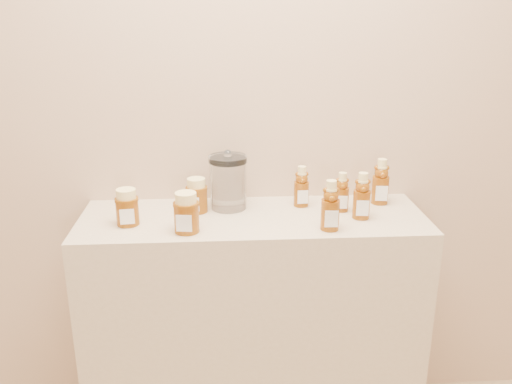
{
  "coord_description": "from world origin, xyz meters",
  "views": [
    {
      "loc": [
        -0.1,
        -0.19,
        1.59
      ],
      "look_at": [
        0.01,
        1.52,
        1.0
      ],
      "focal_mm": 38.0,
      "sensor_mm": 36.0,
      "label": 1
    }
  ],
  "objects_px": {
    "display_table": "(253,328)",
    "honey_jar_left": "(127,207)",
    "glass_canister": "(228,180)",
    "bear_bottle_front_left": "(331,202)",
    "bear_bottle_back_left": "(302,184)"
  },
  "relations": [
    {
      "from": "display_table",
      "to": "honey_jar_left",
      "type": "bearing_deg",
      "value": -174.04
    },
    {
      "from": "bear_bottle_front_left",
      "to": "honey_jar_left",
      "type": "height_order",
      "value": "bear_bottle_front_left"
    },
    {
      "from": "bear_bottle_front_left",
      "to": "glass_canister",
      "type": "xyz_separation_m",
      "value": [
        -0.33,
        0.22,
        0.01
      ]
    },
    {
      "from": "honey_jar_left",
      "to": "glass_canister",
      "type": "distance_m",
      "value": 0.37
    },
    {
      "from": "bear_bottle_front_left",
      "to": "honey_jar_left",
      "type": "relative_size",
      "value": 1.53
    },
    {
      "from": "display_table",
      "to": "bear_bottle_back_left",
      "type": "bearing_deg",
      "value": 28.02
    },
    {
      "from": "honey_jar_left",
      "to": "glass_canister",
      "type": "height_order",
      "value": "glass_canister"
    },
    {
      "from": "bear_bottle_back_left",
      "to": "honey_jar_left",
      "type": "height_order",
      "value": "bear_bottle_back_left"
    },
    {
      "from": "display_table",
      "to": "bear_bottle_back_left",
      "type": "xyz_separation_m",
      "value": [
        0.18,
        0.1,
        0.53
      ]
    },
    {
      "from": "display_table",
      "to": "glass_canister",
      "type": "height_order",
      "value": "glass_canister"
    },
    {
      "from": "honey_jar_left",
      "to": "glass_canister",
      "type": "relative_size",
      "value": 0.59
    },
    {
      "from": "bear_bottle_front_left",
      "to": "honey_jar_left",
      "type": "xyz_separation_m",
      "value": [
        -0.66,
        0.08,
        -0.03
      ]
    },
    {
      "from": "display_table",
      "to": "glass_canister",
      "type": "relative_size",
      "value": 5.71
    },
    {
      "from": "bear_bottle_back_left",
      "to": "glass_canister",
      "type": "height_order",
      "value": "glass_canister"
    },
    {
      "from": "display_table",
      "to": "honey_jar_left",
      "type": "distance_m",
      "value": 0.66
    }
  ]
}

